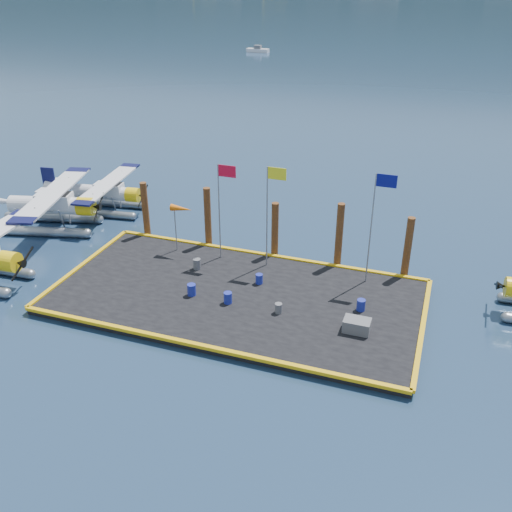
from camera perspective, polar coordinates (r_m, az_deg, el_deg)
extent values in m
plane|color=#19334B|center=(31.77, -1.97, -4.44)|extent=(4000.00, 4000.00, 0.00)
cube|color=black|center=(31.66, -1.98, -4.14)|extent=(20.00, 10.00, 0.40)
cylinder|color=yellow|center=(35.03, -23.44, -0.52)|extent=(1.08, 1.24, 1.18)
cube|color=black|center=(34.52, -22.32, -0.71)|extent=(0.20, 2.26, 1.14)
cube|color=#0B0C37|center=(38.93, -22.24, 3.90)|extent=(1.58, 1.00, 0.13)
cylinder|color=gray|center=(43.58, -19.59, 3.65)|extent=(6.67, 2.28, 0.65)
cylinder|color=gray|center=(41.62, -20.84, 2.31)|extent=(6.67, 2.28, 0.65)
cylinder|color=silver|center=(41.96, -20.25, 4.80)|extent=(5.18, 2.40, 1.19)
cube|color=silver|center=(41.55, -19.52, 5.28)|extent=(2.60, 1.74, 0.98)
cube|color=black|center=(41.35, -19.15, 5.55)|extent=(1.75, 1.48, 0.60)
cylinder|color=yellow|center=(40.85, -16.65, 4.77)|extent=(1.36, 1.48, 1.26)
cube|color=black|center=(40.53, -15.43, 4.75)|extent=(0.66, 2.35, 1.22)
cube|color=silver|center=(41.36, -19.64, 5.97)|extent=(3.98, 9.85, 0.13)
cube|color=#0B0C37|center=(45.37, -17.38, 8.17)|extent=(1.82, 1.35, 0.14)
cube|color=#0B0C37|center=(37.51, -22.35, 3.29)|extent=(1.82, 1.35, 0.14)
cylinder|color=gray|center=(45.20, -14.56, 5.17)|extent=(5.74, 1.28, 0.55)
cylinder|color=gray|center=(43.54, -15.69, 4.16)|extent=(5.74, 1.28, 0.55)
cylinder|color=silver|center=(43.84, -15.09, 6.16)|extent=(4.38, 1.55, 1.01)
cube|color=silver|center=(43.48, -14.49, 6.52)|extent=(2.14, 1.26, 0.83)
cube|color=black|center=(43.30, -14.18, 6.73)|extent=(1.40, 1.13, 0.51)
cylinder|color=yellow|center=(42.83, -12.20, 5.99)|extent=(1.05, 1.18, 1.07)
cube|color=black|center=(42.53, -11.23, 5.93)|extent=(0.32, 2.04, 1.04)
cube|color=silver|center=(43.33, -14.56, 7.09)|extent=(2.43, 8.41, 0.11)
cube|color=#0B0C37|center=(46.70, -12.49, 8.80)|extent=(1.48, 1.00, 0.12)
cube|color=#0B0C37|center=(40.07, -16.95, 5.08)|extent=(1.48, 1.00, 0.12)
cube|color=#0B0C37|center=(45.59, -20.05, 7.37)|extent=(1.02, 0.24, 1.57)
cube|color=silver|center=(45.74, -19.83, 6.66)|extent=(1.22, 3.22, 0.09)
cube|color=black|center=(32.72, 23.08, -2.74)|extent=(0.21, 2.06, 1.04)
cylinder|color=#545458|center=(34.09, -5.92, -0.79)|extent=(0.46, 0.46, 0.64)
cylinder|color=navy|center=(30.65, -2.83, -4.19)|extent=(0.45, 0.45, 0.63)
cylinder|color=#545458|center=(29.85, 2.26, -5.23)|extent=(0.39, 0.39, 0.55)
cylinder|color=navy|center=(31.49, -6.46, -3.37)|extent=(0.47, 0.47, 0.66)
cylinder|color=navy|center=(30.50, 10.45, -4.85)|extent=(0.45, 0.45, 0.63)
cylinder|color=navy|center=(32.41, 0.32, -2.30)|extent=(0.41, 0.41, 0.58)
cube|color=#545458|center=(28.85, 10.05, -6.85)|extent=(1.32, 0.88, 0.66)
cylinder|color=gray|center=(34.16, -3.69, 4.36)|extent=(0.08, 0.08, 6.00)
cube|color=red|center=(33.00, -2.94, 8.47)|extent=(1.10, 0.03, 0.70)
cylinder|color=gray|center=(33.14, 1.11, 3.85)|extent=(0.08, 0.08, 6.20)
cube|color=yellow|center=(31.98, 2.10, 8.23)|extent=(1.10, 0.03, 0.70)
cylinder|color=gray|center=(31.90, 11.40, 2.59)|extent=(0.08, 0.08, 6.50)
cube|color=navy|center=(30.75, 12.92, 7.33)|extent=(1.10, 0.03, 0.70)
cylinder|color=gray|center=(35.96, -8.04, 2.75)|extent=(0.07, 0.07, 3.00)
cone|color=#DC600C|center=(35.18, -7.46, 4.71)|extent=(1.40, 0.44, 0.44)
cylinder|color=#432613|center=(38.55, -10.99, 4.42)|extent=(0.44, 0.44, 4.00)
cylinder|color=#432613|center=(36.58, -4.84, 3.72)|extent=(0.44, 0.44, 4.20)
cylinder|color=#432613|center=(35.19, 1.90, 2.45)|extent=(0.44, 0.44, 3.80)
cylinder|color=#432613|center=(34.23, 8.31, 1.87)|extent=(0.44, 0.44, 4.30)
cylinder|color=#432613|center=(33.89, 14.90, 0.62)|extent=(0.44, 0.44, 4.00)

